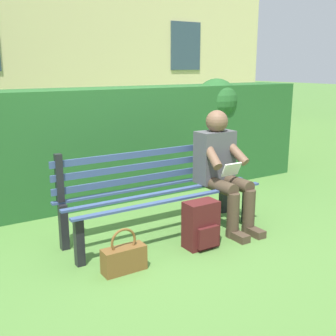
# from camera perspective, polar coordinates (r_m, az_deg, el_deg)

# --- Properties ---
(ground) EXTENTS (60.00, 60.00, 0.00)m
(ground) POSITION_cam_1_polar(r_m,az_deg,el_deg) (4.13, -0.75, -8.93)
(ground) COLOR #517F38
(park_bench) EXTENTS (1.96, 0.53, 0.85)m
(park_bench) POSITION_cam_1_polar(r_m,az_deg,el_deg) (4.05, -1.44, -2.76)
(park_bench) COLOR black
(park_bench) RESTS_ON ground
(person_seated) EXTENTS (0.44, 0.73, 1.16)m
(person_seated) POSITION_cam_1_polar(r_m,az_deg,el_deg) (4.21, 7.28, 0.17)
(person_seated) COLOR #4C4C51
(person_seated) RESTS_ON ground
(hedge_backdrop) EXTENTS (6.19, 0.70, 1.42)m
(hedge_backdrop) POSITION_cam_1_polar(r_m,az_deg,el_deg) (5.04, -10.82, 3.17)
(hedge_backdrop) COLOR #265B28
(hedge_backdrop) RESTS_ON ground
(backpack) EXTENTS (0.30, 0.25, 0.42)m
(backpack) POSITION_cam_1_polar(r_m,az_deg,el_deg) (3.81, 4.47, -7.63)
(backpack) COLOR #4C1919
(backpack) RESTS_ON ground
(handbag) EXTENTS (0.35, 0.13, 0.36)m
(handbag) POSITION_cam_1_polar(r_m,az_deg,el_deg) (3.42, -5.95, -11.92)
(handbag) COLOR brown
(handbag) RESTS_ON ground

